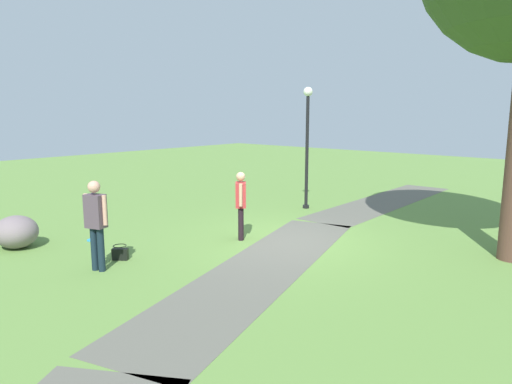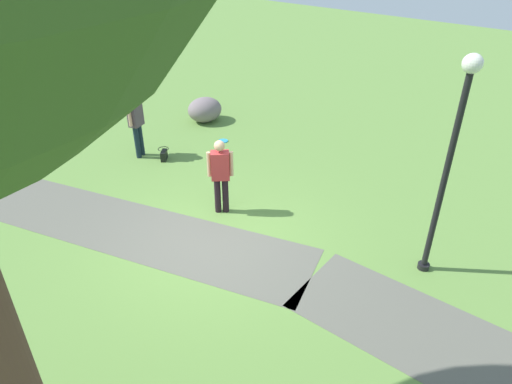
% 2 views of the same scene
% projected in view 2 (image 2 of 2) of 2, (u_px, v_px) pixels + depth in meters
% --- Properties ---
extents(ground_plane, '(48.00, 48.00, 0.00)m').
position_uv_depth(ground_plane, '(212.00, 243.00, 8.65)').
color(ground_plane, '#5F873E').
extents(footpath_segment_mid, '(8.15, 3.85, 0.01)m').
position_uv_depth(footpath_segment_mid, '(119.00, 225.00, 9.14)').
color(footpath_segment_mid, '#5C5B50').
rests_on(footpath_segment_mid, ground).
extents(lamp_post, '(0.28, 0.28, 3.72)m').
position_uv_depth(lamp_post, '(451.00, 150.00, 6.85)').
color(lamp_post, black).
rests_on(lamp_post, ground).
extents(lawn_boulder, '(1.09, 1.19, 0.72)m').
position_uv_depth(lawn_boulder, '(205.00, 110.00, 13.65)').
color(lawn_boulder, slate).
rests_on(lawn_boulder, ground).
extents(woman_with_handbag, '(0.34, 0.50, 1.73)m').
position_uv_depth(woman_with_handbag, '(136.00, 119.00, 11.29)').
color(woman_with_handbag, '#152530').
rests_on(woman_with_handbag, ground).
extents(man_near_boulder, '(0.43, 0.42, 1.61)m').
position_uv_depth(man_near_boulder, '(221.00, 172.00, 9.11)').
color(man_near_boulder, black).
rests_on(man_near_boulder, ground).
extents(handbag_on_grass, '(0.38, 0.38, 0.31)m').
position_uv_depth(handbag_on_grass, '(164.00, 155.00, 11.55)').
color(handbag_on_grass, black).
rests_on(handbag_on_grass, ground).
extents(backpack_by_boulder, '(0.35, 0.35, 0.40)m').
position_uv_depth(backpack_by_boulder, '(205.00, 105.00, 14.44)').
color(backpack_by_boulder, navy).
rests_on(backpack_by_boulder, ground).
extents(frisbee_on_grass, '(0.26, 0.26, 0.02)m').
position_uv_depth(frisbee_on_grass, '(223.00, 141.00, 12.58)').
color(frisbee_on_grass, '#2B97CE').
rests_on(frisbee_on_grass, ground).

